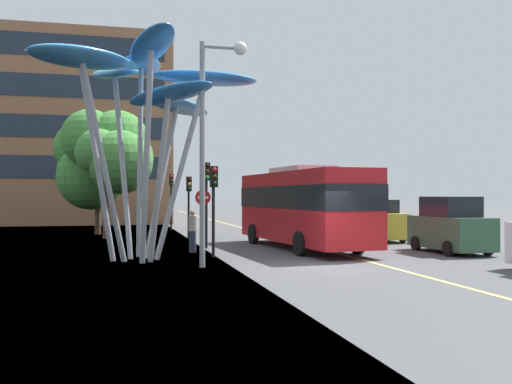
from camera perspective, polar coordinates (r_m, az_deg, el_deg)
name	(u,v)px	position (r m, az deg, el deg)	size (l,w,h in m)	color
ground	(308,269)	(19.11, 5.13, -7.56)	(120.00, 240.00, 0.10)	#4C4C4F
red_bus	(302,204)	(25.52, 4.57, -1.20)	(3.39, 10.44, 3.60)	red
leaf_sculpture	(141,84)	(21.72, -11.27, 10.40)	(8.37, 8.60, 7.89)	#9EA0A5
traffic_light_kerb_near	(214,191)	(21.85, -4.20, 0.08)	(0.28, 0.42, 3.46)	black
traffic_light_kerb_far	(207,186)	(25.60, -4.91, 0.56)	(0.28, 0.42, 3.81)	black
traffic_light_island_mid	(189,194)	(31.39, -6.66, -0.16)	(0.28, 0.42, 3.38)	black
traffic_light_opposite	(171,190)	(39.15, -8.38, 0.22)	(0.28, 0.42, 3.78)	black
car_parked_mid	(450,227)	(25.00, 18.66, -3.27)	(1.93, 4.06, 2.31)	#2D5138
car_parked_far	(373,221)	(30.79, 11.53, -2.84)	(2.07, 4.59, 2.13)	gold
street_lamp	(213,122)	(19.13, -4.28, 6.92)	(1.58, 0.44, 7.47)	gray
tree_pavement_near	(112,151)	(32.90, -14.03, 3.95)	(5.11, 5.55, 7.18)	brown
tree_pavement_far	(90,168)	(36.15, -16.13, 2.33)	(4.24, 5.11, 6.76)	brown
pedestrian	(193,231)	(23.95, -6.29, -3.87)	(0.34, 0.34, 1.74)	#2D3342
no_entry_sign	(203,212)	(22.32, -5.28, -1.98)	(0.60, 0.12, 2.58)	gray
backdrop_building	(26,131)	(53.53, -21.81, 5.59)	(24.18, 11.79, 15.72)	#8E6042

